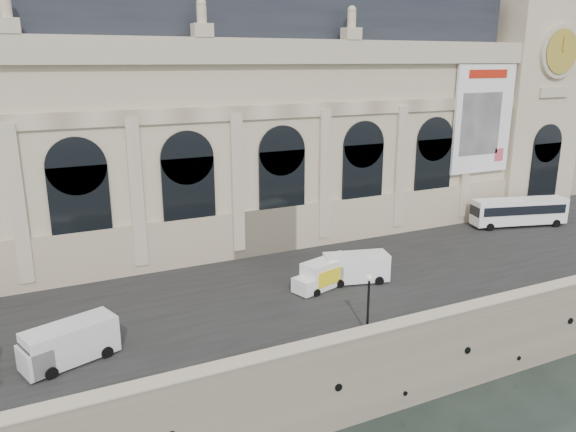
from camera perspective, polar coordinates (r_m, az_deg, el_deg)
name	(u,v)px	position (r m, az deg, el deg)	size (l,w,h in m)	color
ground	(444,396)	(48.85, 15.60, -17.20)	(260.00, 260.00, 0.00)	black
quay	(267,239)	(74.57, -2.15, -2.40)	(160.00, 70.00, 6.00)	gray
street	(353,269)	(56.07, 6.59, -5.39)	(160.00, 24.00, 0.06)	#2D2D2D
parapet	(445,318)	(46.08, 15.71, -9.90)	(160.00, 1.40, 1.21)	gray
museum	(232,117)	(65.15, -5.69, 9.98)	(69.00, 18.70, 29.10)	beige
clock_pavilion	(512,79)	(85.26, 21.78, 12.77)	(13.00, 14.72, 36.70)	beige
bus_right	(519,211)	(74.95, 22.41, 0.46)	(12.14, 5.55, 3.51)	white
van_b	(65,345)	(41.65, -21.68, -12.08)	(6.70, 4.21, 2.80)	silver
van_c	(352,268)	(52.49, 6.53, -5.27)	(6.53, 3.82, 2.73)	white
box_truck	(326,274)	(51.21, 3.84, -5.87)	(6.70, 3.75, 2.57)	white
lamp_right	(368,305)	(42.66, 8.15, -8.94)	(0.49, 0.49, 4.82)	black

